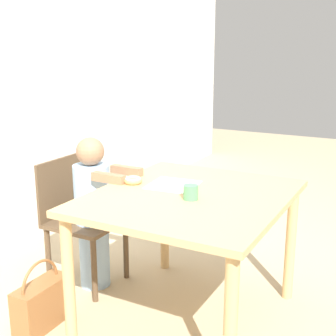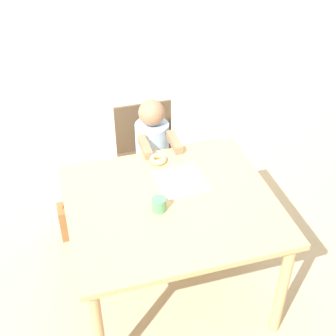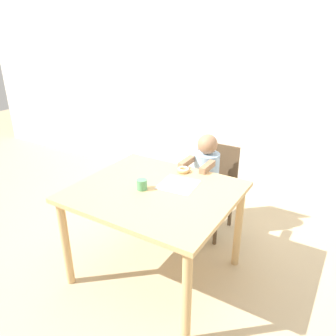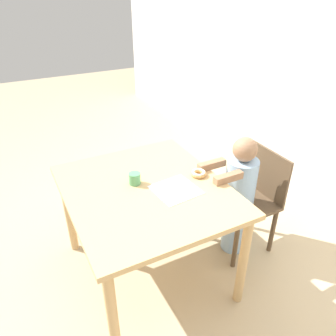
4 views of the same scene
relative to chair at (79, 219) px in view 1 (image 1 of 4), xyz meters
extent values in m
plane|color=tan|center=(-0.08, -0.83, -0.43)|extent=(12.00, 12.00, 0.00)
cube|color=tan|center=(-0.08, -0.83, 0.30)|extent=(1.13, 0.98, 0.03)
cylinder|color=tan|center=(-0.58, -1.26, -0.08)|extent=(0.06, 0.06, 0.71)
cylinder|color=tan|center=(0.43, -1.26, -0.08)|extent=(0.06, 0.06, 0.71)
cylinder|color=tan|center=(-0.58, -0.40, -0.08)|extent=(0.06, 0.06, 0.71)
cylinder|color=tan|center=(0.43, -0.40, -0.08)|extent=(0.06, 0.06, 0.71)
cube|color=brown|center=(0.00, -0.06, -0.01)|extent=(0.41, 0.43, 0.03)
cube|color=brown|center=(0.00, 0.14, 0.19)|extent=(0.41, 0.02, 0.38)
cylinder|color=brown|center=(-0.17, -0.24, -0.23)|extent=(0.04, 0.04, 0.41)
cylinder|color=brown|center=(0.17, -0.24, -0.23)|extent=(0.04, 0.04, 0.41)
cylinder|color=brown|center=(-0.17, 0.12, -0.23)|extent=(0.04, 0.04, 0.41)
cylinder|color=brown|center=(0.17, 0.12, -0.23)|extent=(0.04, 0.04, 0.41)
cylinder|color=#99BCE0|center=(0.00, -0.12, -0.22)|extent=(0.19, 0.19, 0.43)
cylinder|color=#99BCE0|center=(0.00, -0.12, 0.18)|extent=(0.23, 0.23, 0.37)
sphere|color=#997051|center=(0.00, -0.12, 0.46)|extent=(0.17, 0.17, 0.17)
cube|color=#997051|center=(-0.10, -0.31, 0.34)|extent=(0.05, 0.21, 0.05)
cube|color=#997051|center=(0.10, -0.31, 0.34)|extent=(0.05, 0.21, 0.05)
torus|color=tan|center=(-0.05, -0.45, 0.33)|extent=(0.11, 0.11, 0.03)
torus|color=white|center=(-0.05, -0.45, 0.34)|extent=(0.09, 0.09, 0.02)
cube|color=white|center=(0.03, -0.67, 0.31)|extent=(0.29, 0.29, 0.00)
cube|color=brown|center=(-0.52, -0.15, -0.30)|extent=(0.34, 0.14, 0.26)
torus|color=brown|center=(-0.52, -0.15, -0.17)|extent=(0.27, 0.02, 0.27)
cylinder|color=#519E66|center=(-0.16, -0.87, 0.35)|extent=(0.08, 0.08, 0.08)
camera|label=1|loc=(-2.22, -1.85, 1.07)|focal=50.00mm
camera|label=2|loc=(-0.62, -2.65, 1.99)|focal=50.00mm
camera|label=3|loc=(1.09, -2.56, 1.40)|focal=35.00mm
camera|label=4|loc=(1.53, -1.51, 1.47)|focal=35.00mm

